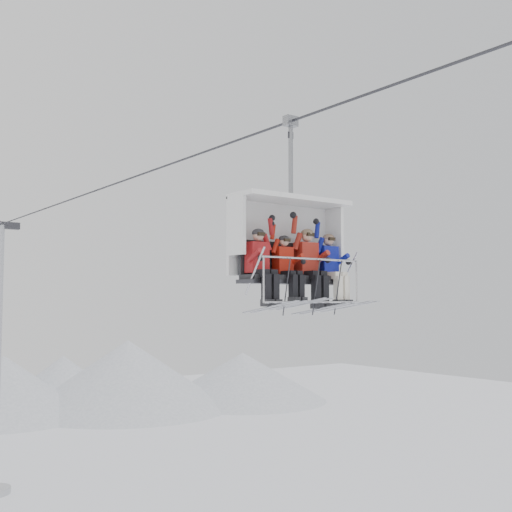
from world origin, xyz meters
TOP-DOWN VIEW (x-y plane):
  - haul_cable at (0.00, 0.00)m, footprint 0.06×50.00m
  - chairlift_carrier at (0.00, -1.11)m, footprint 2.71×1.17m
  - skier_far_left at (-0.93, -1.43)m, footprint 0.42×1.69m
  - skier_center_left at (-0.27, -1.44)m, footprint 0.38×1.69m
  - skier_center_right at (0.36, -1.42)m, footprint 0.46×1.69m
  - skier_far_right at (0.98, -1.42)m, footprint 0.43×1.69m

SIDE VIEW (x-z plane):
  - skier_center_left at x=-0.27m, z-range 9.42..10.94m
  - skier_far_left at x=-0.93m, z-range 9.39..11.06m
  - skier_far_right at x=0.98m, z-range 9.38..11.08m
  - skier_center_right at x=0.36m, z-range 9.36..11.16m
  - chairlift_carrier at x=0.00m, z-range 8.75..12.74m
  - haul_cable at x=0.00m, z-range 13.27..13.33m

